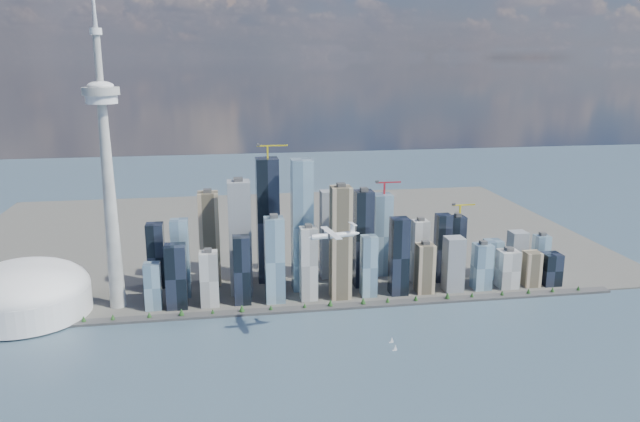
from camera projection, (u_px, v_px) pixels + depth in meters
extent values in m
plane|color=#2F4052|center=(328.00, 387.00, 787.47)|extent=(4000.00, 4000.00, 0.00)
cube|color=#383838|center=(302.00, 309.00, 1026.56)|extent=(1100.00, 22.00, 4.00)
cube|color=#4C4C47|center=(276.00, 235.00, 1457.90)|extent=(1400.00, 900.00, 3.00)
cylinder|color=#3F2D1E|center=(52.00, 323.00, 964.76)|extent=(1.00, 1.00, 2.40)
cone|color=#184217|center=(52.00, 321.00, 963.89)|extent=(7.20, 7.20, 8.00)
cylinder|color=#3F2D1E|center=(111.00, 319.00, 978.32)|extent=(1.00, 1.00, 2.40)
cone|color=#184217|center=(110.00, 317.00, 977.46)|extent=(7.20, 7.20, 8.00)
cylinder|color=#3F2D1E|center=(167.00, 316.00, 991.88)|extent=(1.00, 1.00, 2.40)
cone|color=#184217|center=(167.00, 314.00, 991.02)|extent=(7.20, 7.20, 8.00)
cylinder|color=#3F2D1E|center=(222.00, 312.00, 1005.45)|extent=(1.00, 1.00, 2.40)
cone|color=#184217|center=(222.00, 310.00, 1004.59)|extent=(7.20, 7.20, 8.00)
cylinder|color=#3F2D1E|center=(276.00, 309.00, 1019.01)|extent=(1.00, 1.00, 2.40)
cone|color=#184217|center=(276.00, 307.00, 1018.15)|extent=(7.20, 7.20, 8.00)
cylinder|color=#3F2D1E|center=(328.00, 306.00, 1032.57)|extent=(1.00, 1.00, 2.40)
cone|color=#184217|center=(328.00, 304.00, 1031.71)|extent=(7.20, 7.20, 8.00)
cylinder|color=#3F2D1E|center=(378.00, 302.00, 1046.14)|extent=(1.00, 1.00, 2.40)
cone|color=#184217|center=(379.00, 300.00, 1045.28)|extent=(7.20, 7.20, 8.00)
cylinder|color=#3F2D1E|center=(428.00, 299.00, 1059.70)|extent=(1.00, 1.00, 2.40)
cone|color=#184217|center=(428.00, 297.00, 1058.84)|extent=(7.20, 7.20, 8.00)
cylinder|color=#3F2D1E|center=(476.00, 296.00, 1073.27)|extent=(1.00, 1.00, 2.40)
cone|color=#184217|center=(476.00, 294.00, 1072.40)|extent=(7.20, 7.20, 8.00)
cylinder|color=#3F2D1E|center=(523.00, 293.00, 1086.83)|extent=(1.00, 1.00, 2.40)
cone|color=#184217|center=(523.00, 291.00, 1085.97)|extent=(7.20, 7.20, 8.00)
cylinder|color=#3F2D1E|center=(569.00, 290.00, 1100.39)|extent=(1.00, 1.00, 2.40)
cone|color=#184217|center=(569.00, 288.00, 1099.53)|extent=(7.20, 7.20, 8.00)
cube|color=black|center=(177.00, 276.00, 1020.55)|extent=(34.00, 34.00, 107.00)
cube|color=#6F8FA8|center=(179.00, 258.00, 1064.97)|extent=(30.00, 30.00, 136.19)
cube|color=beige|center=(209.00, 279.00, 1030.12)|extent=(30.00, 30.00, 92.41)
cube|color=tan|center=(208.00, 239.00, 1121.43)|extent=(36.00, 36.00, 170.23)
cube|color=gray|center=(240.00, 238.00, 1073.84)|extent=(38.00, 38.00, 199.42)
cube|color=black|center=(242.00, 270.00, 1035.82)|extent=(28.00, 28.00, 116.73)
cube|color=#6F8FA8|center=(275.00, 260.00, 1040.94)|extent=(32.00, 32.00, 145.92)
cube|color=black|center=(269.00, 220.00, 1131.66)|extent=(40.00, 40.00, 228.60)
cube|color=#6F8FA8|center=(303.00, 226.00, 1086.99)|extent=(36.00, 36.00, 233.47)
cube|color=beige|center=(307.00, 264.00, 1051.87)|extent=(28.00, 28.00, 126.46)
cube|color=tan|center=(339.00, 243.00, 1052.33)|extent=(34.00, 34.00, 194.55)
cube|color=gray|center=(328.00, 234.00, 1156.44)|extent=(30.00, 30.00, 165.37)
cube|color=black|center=(364.00, 239.00, 1111.18)|extent=(32.00, 32.00, 175.10)
cube|color=#6F8FA8|center=(370.00, 266.00, 1071.41)|extent=(26.00, 26.00, 107.00)
cube|color=black|center=(399.00, 256.00, 1075.75)|extent=(30.00, 30.00, 136.19)
cube|color=#6F8FA8|center=(383.00, 234.00, 1174.04)|extent=(34.00, 34.00, 155.64)
cube|color=beige|center=(417.00, 252.00, 1133.81)|extent=(28.00, 28.00, 116.73)
cube|color=tan|center=(426.00, 268.00, 1089.39)|extent=(30.00, 30.00, 87.55)
cube|color=gray|center=(453.00, 264.00, 1096.05)|extent=(32.00, 32.00, 97.28)
cube|color=black|center=(444.00, 248.00, 1140.48)|extent=(26.00, 26.00, 126.46)
cube|color=#6F8FA8|center=(480.00, 266.00, 1105.62)|extent=(30.00, 30.00, 82.69)
cube|color=black|center=(458.00, 243.00, 1203.33)|extent=(28.00, 28.00, 107.00)
cube|color=#6F8FA8|center=(494.00, 259.00, 1162.53)|extent=(30.00, 30.00, 72.96)
cube|color=beige|center=(506.00, 269.00, 1115.19)|extent=(34.00, 34.00, 68.09)
cube|color=tan|center=(530.00, 269.00, 1122.82)|extent=(28.00, 28.00, 63.23)
cube|color=gray|center=(517.00, 254.00, 1167.82)|extent=(30.00, 30.00, 87.55)
cube|color=black|center=(553.00, 269.00, 1130.44)|extent=(32.00, 32.00, 58.37)
cube|color=#6F8FA8|center=(539.00, 255.00, 1176.03)|extent=(26.00, 26.00, 77.82)
cube|color=black|center=(158.00, 255.00, 1113.74)|extent=(30.00, 30.00, 116.73)
cube|color=#6F8FA8|center=(153.00, 286.00, 1017.78)|extent=(26.00, 26.00, 77.82)
cube|color=yellow|center=(268.00, 152.00, 1101.69)|extent=(3.00, 3.00, 22.00)
cube|color=yellow|center=(272.00, 146.00, 1100.35)|extent=(55.00, 2.20, 2.20)
cube|color=#383838|center=(258.00, 145.00, 1096.00)|extent=(6.00, 4.00, 4.00)
cube|color=#A3171F|center=(384.00, 188.00, 1152.79)|extent=(3.00, 3.00, 22.00)
cube|color=#A3171F|center=(388.00, 182.00, 1151.29)|extent=(48.00, 2.20, 2.20)
cube|color=#383838|center=(377.00, 182.00, 1147.43)|extent=(6.00, 4.00, 4.00)
cube|color=yellow|center=(460.00, 211.00, 1187.90)|extent=(3.00, 3.00, 22.00)
cube|color=yellow|center=(464.00, 205.00, 1186.33)|extent=(45.00, 2.20, 2.20)
cube|color=#383838|center=(454.00, 204.00, 1182.68)|extent=(6.00, 4.00, 4.00)
cone|color=gray|center=(110.00, 207.00, 996.20)|extent=(26.00, 26.00, 340.00)
cylinder|color=white|center=(101.00, 99.00, 955.53)|extent=(48.00, 48.00, 14.00)
cylinder|color=gray|center=(101.00, 91.00, 952.66)|extent=(56.00, 56.00, 12.00)
ellipsoid|color=white|center=(100.00, 86.00, 950.74)|extent=(40.00, 40.00, 14.00)
cylinder|color=gray|center=(98.00, 59.00, 941.17)|extent=(11.00, 11.00, 80.00)
cylinder|color=white|center=(96.00, 31.00, 931.60)|extent=(18.00, 18.00, 10.00)
cylinder|color=white|center=(26.00, 301.00, 1000.11)|extent=(200.00, 200.00, 44.00)
ellipsoid|color=white|center=(25.00, 288.00, 994.84)|extent=(200.00, 200.00, 84.00)
cylinder|color=white|center=(333.00, 236.00, 870.78)|extent=(62.77, 17.25, 7.67)
cone|color=white|center=(311.00, 238.00, 860.97)|extent=(9.48, 8.88, 7.67)
cone|color=white|center=(355.00, 233.00, 880.96)|extent=(13.03, 9.44, 7.67)
cube|color=white|center=(331.00, 233.00, 869.08)|extent=(19.89, 67.80, 1.20)
cylinder|color=white|center=(334.00, 237.00, 857.38)|extent=(13.70, 6.31, 4.32)
cylinder|color=white|center=(328.00, 232.00, 881.70)|extent=(13.70, 6.31, 4.32)
cylinder|color=#3F3F3F|center=(329.00, 237.00, 855.20)|extent=(1.84, 9.53, 9.59)
cylinder|color=#3F3F3F|center=(323.00, 232.00, 879.52)|extent=(1.84, 9.53, 9.59)
cube|color=white|center=(353.00, 228.00, 878.04)|extent=(6.78, 1.99, 13.19)
cube|color=white|center=(353.00, 224.00, 876.43)|extent=(8.56, 22.13, 0.84)
cube|color=white|center=(391.00, 342.00, 909.84)|extent=(6.07, 2.02, 0.80)
cylinder|color=#999999|center=(391.00, 339.00, 908.74)|extent=(0.24, 0.24, 9.01)
cube|color=white|center=(395.00, 350.00, 884.97)|extent=(6.24, 2.16, 0.82)
cylinder|color=#999999|center=(395.00, 347.00, 883.84)|extent=(0.25, 0.25, 9.24)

